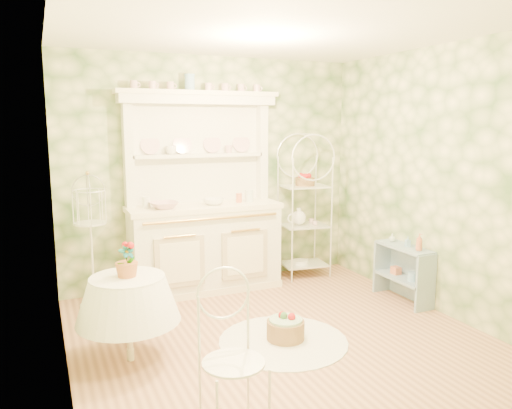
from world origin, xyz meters
name	(u,v)px	position (x,y,z in m)	size (l,w,h in m)	color
floor	(278,336)	(0.00, 0.00, 0.00)	(3.60, 3.60, 0.00)	tan
ceiling	(280,29)	(0.00, 0.00, 2.70)	(3.60, 3.60, 0.00)	white
wall_left	(58,204)	(-1.80, 0.00, 1.35)	(3.60, 3.60, 0.00)	beige
wall_right	(438,181)	(1.80, 0.00, 1.35)	(3.60, 3.60, 0.00)	beige
wall_back	(213,172)	(0.00, 1.80, 1.35)	(3.60, 3.60, 0.00)	beige
wall_front	(425,231)	(0.00, -1.80, 1.35)	(3.60, 3.60, 0.00)	beige
kitchen_dresser	(204,193)	(-0.20, 1.52, 1.15)	(1.87, 0.61, 2.29)	white
bakers_rack	(305,201)	(1.12, 1.54, 0.96)	(0.60, 0.43, 1.92)	white
side_shelf	(403,273)	(1.67, 0.30, 0.31)	(0.27, 0.73, 0.62)	#8BA7BC
round_table	(129,319)	(-1.32, 0.07, 0.36)	(0.65, 0.65, 0.71)	white
cafe_chair	(234,357)	(-0.87, -1.14, 0.49)	(0.44, 0.44, 0.98)	white
birdcage_stand	(91,238)	(-1.46, 1.43, 0.76)	(0.36, 0.36, 1.52)	white
floor_basket	(286,328)	(0.03, -0.10, 0.12)	(0.36, 0.36, 0.23)	olive
lace_rug	(283,341)	(0.00, -0.12, 0.00)	(1.16, 1.16, 0.01)	white
bowl_floral	(164,208)	(-0.68, 1.44, 1.02)	(0.30, 0.30, 0.07)	white
bowl_white	(214,204)	(-0.11, 1.46, 1.02)	(0.23, 0.23, 0.07)	white
cup_left	(171,152)	(-0.53, 1.68, 1.61)	(0.13, 0.13, 0.10)	white
cup_right	(229,150)	(0.16, 1.67, 1.61)	(0.10, 0.10, 0.09)	white
potted_geranium	(127,261)	(-1.32, 0.05, 0.85)	(0.14, 0.10, 0.27)	#3F7238
bottle_amber	(419,244)	(1.67, 0.08, 0.68)	(0.07, 0.07, 0.18)	#D06F4A
bottle_blue	(408,243)	(1.68, 0.26, 0.65)	(0.05, 0.05, 0.11)	#86B7DF
bottle_glass	(392,239)	(1.68, 0.52, 0.65)	(0.07, 0.07, 0.09)	silver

